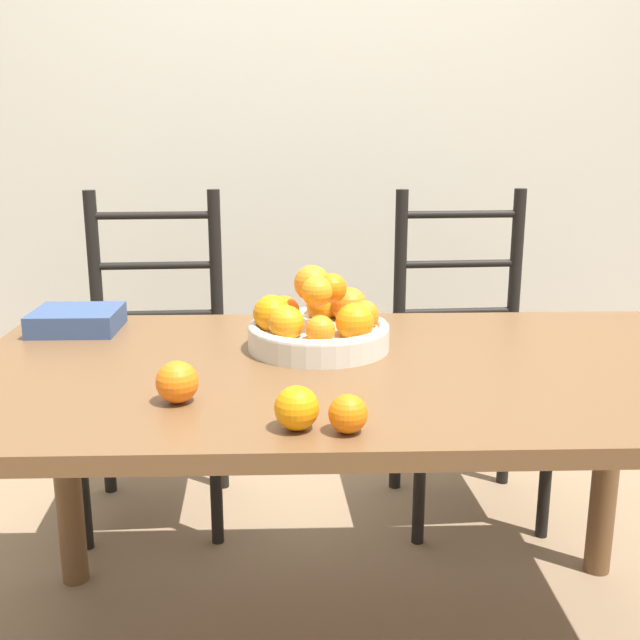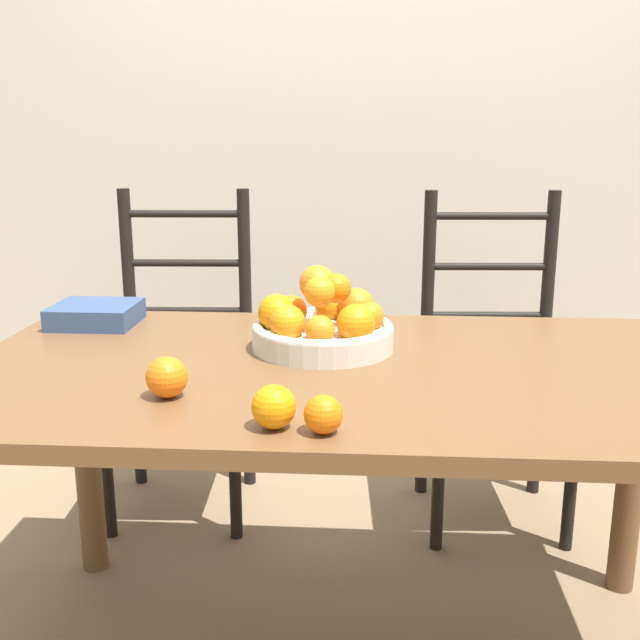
{
  "view_description": "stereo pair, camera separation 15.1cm",
  "coord_description": "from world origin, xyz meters",
  "px_view_note": "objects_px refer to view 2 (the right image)",
  "views": [
    {
      "loc": [
        -0.11,
        -1.47,
        1.19
      ],
      "look_at": [
        -0.06,
        0.02,
        0.81
      ],
      "focal_mm": 42.0,
      "sensor_mm": 36.0,
      "label": 1
    },
    {
      "loc": [
        0.04,
        -1.47,
        1.19
      ],
      "look_at": [
        -0.06,
        0.02,
        0.81
      ],
      "focal_mm": 42.0,
      "sensor_mm": 36.0,
      "label": 2
    }
  ],
  "objects_px": {
    "fruit_bowl": "(323,324)",
    "orange_loose_2": "(167,377)",
    "book_stack": "(96,314)",
    "orange_loose_0": "(323,414)",
    "chair_right": "(493,372)",
    "chair_left": "(182,365)",
    "orange_loose_1": "(274,407)"
  },
  "relations": [
    {
      "from": "orange_loose_0",
      "to": "orange_loose_2",
      "type": "relative_size",
      "value": 0.84
    },
    {
      "from": "orange_loose_2",
      "to": "chair_left",
      "type": "xyz_separation_m",
      "value": [
        -0.23,
        0.97,
        -0.29
      ]
    },
    {
      "from": "orange_loose_0",
      "to": "chair_right",
      "type": "distance_m",
      "value": 1.24
    },
    {
      "from": "chair_right",
      "to": "book_stack",
      "type": "relative_size",
      "value": 5.06
    },
    {
      "from": "orange_loose_1",
      "to": "orange_loose_2",
      "type": "bearing_deg",
      "value": 148.06
    },
    {
      "from": "orange_loose_0",
      "to": "orange_loose_1",
      "type": "relative_size",
      "value": 0.87
    },
    {
      "from": "orange_loose_0",
      "to": "orange_loose_1",
      "type": "bearing_deg",
      "value": 169.21
    },
    {
      "from": "fruit_bowl",
      "to": "chair_right",
      "type": "height_order",
      "value": "chair_right"
    },
    {
      "from": "orange_loose_2",
      "to": "book_stack",
      "type": "xyz_separation_m",
      "value": [
        -0.32,
        0.5,
        -0.01
      ]
    },
    {
      "from": "fruit_bowl",
      "to": "chair_right",
      "type": "relative_size",
      "value": 0.31
    },
    {
      "from": "fruit_bowl",
      "to": "chair_left",
      "type": "xyz_separation_m",
      "value": [
        -0.49,
        0.64,
        -0.31
      ]
    },
    {
      "from": "fruit_bowl",
      "to": "orange_loose_2",
      "type": "relative_size",
      "value": 4.12
    },
    {
      "from": "orange_loose_1",
      "to": "chair_right",
      "type": "relative_size",
      "value": 0.07
    },
    {
      "from": "book_stack",
      "to": "orange_loose_0",
      "type": "bearing_deg",
      "value": -46.98
    },
    {
      "from": "orange_loose_0",
      "to": "orange_loose_2",
      "type": "bearing_deg",
      "value": 153.31
    },
    {
      "from": "orange_loose_0",
      "to": "orange_loose_1",
      "type": "xyz_separation_m",
      "value": [
        -0.08,
        0.02,
        0.0
      ]
    },
    {
      "from": "chair_right",
      "to": "fruit_bowl",
      "type": "bearing_deg",
      "value": -130.6
    },
    {
      "from": "orange_loose_0",
      "to": "chair_right",
      "type": "bearing_deg",
      "value": 67.98
    },
    {
      "from": "orange_loose_0",
      "to": "chair_right",
      "type": "relative_size",
      "value": 0.06
    },
    {
      "from": "orange_loose_1",
      "to": "orange_loose_2",
      "type": "distance_m",
      "value": 0.25
    },
    {
      "from": "orange_loose_2",
      "to": "chair_left",
      "type": "distance_m",
      "value": 1.04
    },
    {
      "from": "fruit_bowl",
      "to": "orange_loose_0",
      "type": "bearing_deg",
      "value": -86.21
    },
    {
      "from": "chair_left",
      "to": "chair_right",
      "type": "distance_m",
      "value": 0.97
    },
    {
      "from": "fruit_bowl",
      "to": "orange_loose_0",
      "type": "relative_size",
      "value": 4.93
    },
    {
      "from": "orange_loose_0",
      "to": "book_stack",
      "type": "xyz_separation_m",
      "value": [
        -0.61,
        0.65,
        -0.01
      ]
    },
    {
      "from": "orange_loose_1",
      "to": "chair_left",
      "type": "height_order",
      "value": "chair_left"
    },
    {
      "from": "fruit_bowl",
      "to": "book_stack",
      "type": "xyz_separation_m",
      "value": [
        -0.57,
        0.17,
        -0.03
      ]
    },
    {
      "from": "fruit_bowl",
      "to": "orange_loose_2",
      "type": "xyz_separation_m",
      "value": [
        -0.26,
        -0.33,
        -0.02
      ]
    },
    {
      "from": "fruit_bowl",
      "to": "book_stack",
      "type": "height_order",
      "value": "fruit_bowl"
    },
    {
      "from": "chair_right",
      "to": "orange_loose_0",
      "type": "bearing_deg",
      "value": -115.47
    },
    {
      "from": "orange_loose_1",
      "to": "chair_left",
      "type": "relative_size",
      "value": 0.07
    },
    {
      "from": "orange_loose_1",
      "to": "book_stack",
      "type": "relative_size",
      "value": 0.36
    }
  ]
}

